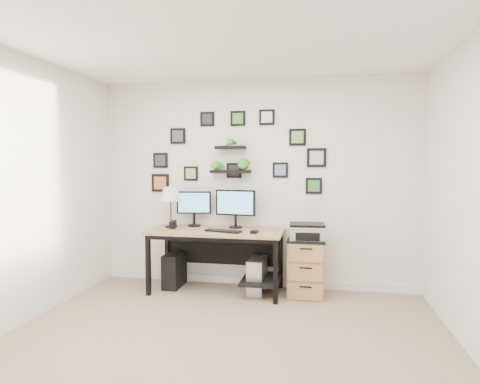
% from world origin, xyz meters
% --- Properties ---
extents(room, '(4.00, 4.00, 4.00)m').
position_xyz_m(room, '(0.00, 1.98, 0.05)').
color(room, tan).
rests_on(room, ground).
extents(desk, '(1.60, 0.70, 0.75)m').
position_xyz_m(desk, '(-0.38, 1.67, 0.63)').
color(desk, '#AE8152').
rests_on(desk, ground).
extents(monitor_left, '(0.44, 0.20, 0.45)m').
position_xyz_m(monitor_left, '(-0.77, 1.87, 1.01)').
color(monitor_left, black).
rests_on(monitor_left, desk).
extents(monitor_right, '(0.51, 0.18, 0.48)m').
position_xyz_m(monitor_right, '(-0.22, 1.83, 1.03)').
color(monitor_right, black).
rests_on(monitor_right, desk).
extents(keyboard, '(0.45, 0.23, 0.02)m').
position_xyz_m(keyboard, '(-0.31, 1.53, 0.76)').
color(keyboard, black).
rests_on(keyboard, desk).
extents(mouse, '(0.09, 0.12, 0.03)m').
position_xyz_m(mouse, '(0.07, 1.50, 0.77)').
color(mouse, black).
rests_on(mouse, desk).
extents(table_lamp, '(0.25, 0.25, 0.51)m').
position_xyz_m(table_lamp, '(-1.04, 1.75, 1.16)').
color(table_lamp, black).
rests_on(table_lamp, desk).
extents(mug, '(0.08, 0.08, 0.09)m').
position_xyz_m(mug, '(-0.97, 1.62, 0.80)').
color(mug, black).
rests_on(mug, desk).
extents(pen_cup, '(0.07, 0.07, 0.09)m').
position_xyz_m(pen_cup, '(-0.99, 1.73, 0.80)').
color(pen_cup, black).
rests_on(pen_cup, desk).
extents(pc_tower_black, '(0.19, 0.42, 0.42)m').
position_xyz_m(pc_tower_black, '(-0.99, 1.72, 0.21)').
color(pc_tower_black, black).
rests_on(pc_tower_black, ground).
extents(pc_tower_grey, '(0.20, 0.43, 0.42)m').
position_xyz_m(pc_tower_grey, '(0.07, 1.67, 0.21)').
color(pc_tower_grey, gray).
rests_on(pc_tower_grey, ground).
extents(file_cabinet, '(0.43, 0.53, 0.67)m').
position_xyz_m(file_cabinet, '(0.65, 1.72, 0.34)').
color(file_cabinet, '#AE8152').
rests_on(file_cabinet, ground).
extents(printer, '(0.42, 0.35, 0.18)m').
position_xyz_m(printer, '(0.66, 1.68, 0.76)').
color(printer, silver).
rests_on(printer, file_cabinet).
extents(wall_decor, '(2.26, 0.18, 1.04)m').
position_xyz_m(wall_decor, '(-0.28, 1.93, 1.65)').
color(wall_decor, black).
rests_on(wall_decor, ground).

